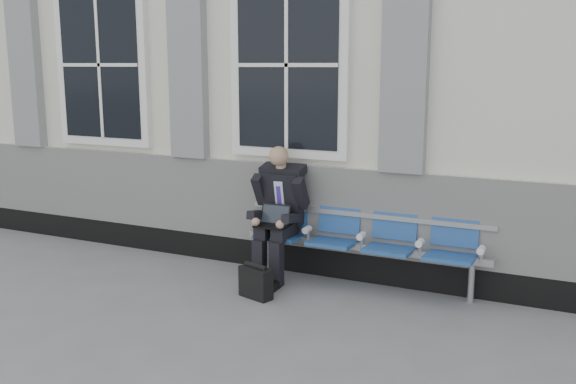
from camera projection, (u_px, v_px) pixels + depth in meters
The scene contains 5 objects.
ground at pixel (189, 309), 6.02m from camera, with size 70.00×70.00×0.00m, color slate.
station_building at pixel (327, 67), 8.67m from camera, with size 14.40×4.40×4.49m.
bench at pixel (364, 234), 6.56m from camera, with size 2.60×0.47×0.91m.
businessman at pixel (279, 208), 6.77m from camera, with size 0.58×0.77×1.42m.
briefcase at pixel (256, 282), 6.28m from camera, with size 0.37×0.24×0.35m.
Camera 1 is at (3.26, -4.75, 2.26)m, focal length 40.00 mm.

